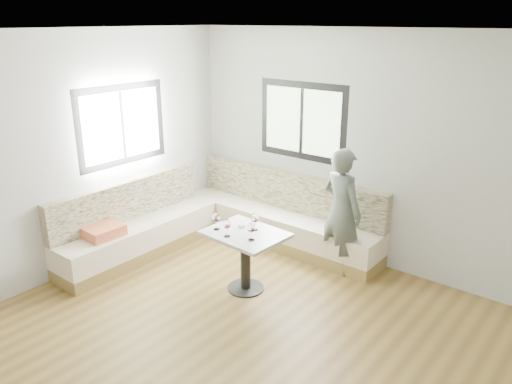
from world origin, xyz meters
TOP-DOWN VIEW (x-y plane):
  - room at (-0.08, 0.08)m, footprint 5.01×5.01m
  - banquette at (-1.59, 1.62)m, footprint 2.90×2.80m
  - table at (-0.61, 1.01)m, footprint 0.88×0.70m
  - person at (-0.02, 2.05)m, footprint 0.63×0.49m
  - olive_ramekin at (-0.74, 1.10)m, footprint 0.09×0.09m
  - wine_glass_a at (-0.91, 0.87)m, footprint 0.09×0.09m
  - wine_glass_b at (-0.70, 0.81)m, footprint 0.09×0.09m
  - wine_glass_c at (-0.44, 0.89)m, footprint 0.09×0.09m
  - wine_glass_d at (-0.57, 1.12)m, footprint 0.09×0.09m

SIDE VIEW (x-z plane):
  - banquette at x=-1.59m, z-range -0.14..0.81m
  - table at x=-0.61m, z-range 0.17..0.87m
  - olive_ramekin at x=-0.74m, z-range 0.69..0.73m
  - person at x=-0.02m, z-range 0.00..1.52m
  - wine_glass_a at x=-0.91m, z-range 0.73..0.93m
  - wine_glass_b at x=-0.70m, z-range 0.73..0.93m
  - wine_glass_c at x=-0.44m, z-range 0.73..0.93m
  - wine_glass_d at x=-0.57m, z-range 0.73..0.93m
  - room at x=-0.08m, z-range 0.01..2.82m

